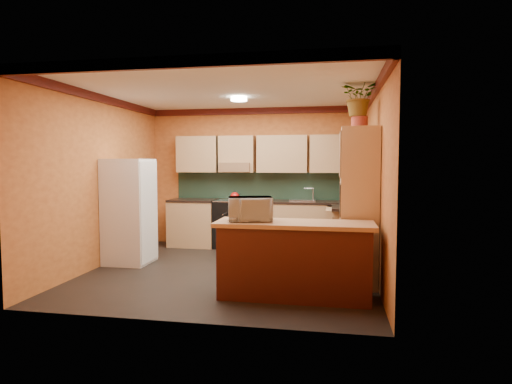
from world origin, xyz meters
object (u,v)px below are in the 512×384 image
stove (230,224)px  pantry (358,206)px  microwave (250,209)px  breakfast_bar (294,262)px  base_cabinets_back (262,225)px  fridge (129,211)px

stove → pantry: size_ratio=0.43×
pantry → microwave: (-1.33, -0.83, 0.03)m
stove → breakfast_bar: size_ratio=0.51×
base_cabinets_back → stove: (-0.62, -0.00, 0.02)m
breakfast_bar → microwave: microwave is taller
fridge → pantry: (3.60, -0.49, 0.20)m
fridge → stove: bearing=50.2°
base_cabinets_back → microwave: bearing=-83.4°
fridge → breakfast_bar: 3.13m
stove → microwave: microwave is taller
base_cabinets_back → microwave: size_ratio=6.89×
stove → microwave: size_ratio=1.72×
base_cabinets_back → pantry: bearing=-51.0°
stove → fridge: (-1.31, -1.57, 0.39)m
base_cabinets_back → pantry: size_ratio=1.74×
stove → pantry: 3.14m
breakfast_bar → microwave: 0.84m
fridge → microwave: bearing=-30.3°
breakfast_bar → microwave: bearing=180.0°
base_cabinets_back → breakfast_bar: size_ratio=2.03×
microwave → pantry: bearing=17.7°
fridge → base_cabinets_back: bearing=39.1°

